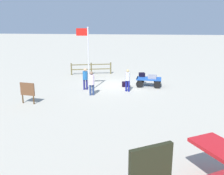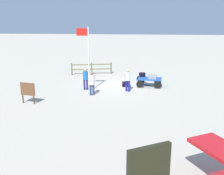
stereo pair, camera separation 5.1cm
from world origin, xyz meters
name	(u,v)px [view 2 (the right image)]	position (x,y,z in m)	size (l,w,h in m)	color
ground_plane	(118,85)	(0.00, 0.00, 0.00)	(120.00, 120.00, 0.00)	#B1AB9B
luggage_cart	(149,80)	(-2.41, 0.03, 0.46)	(1.96, 1.37, 0.65)	#2152AC
suitcase_dark	(153,77)	(-2.67, 0.24, 0.80)	(0.68, 0.44, 0.30)	gray
suitcase_maroon	(142,75)	(-1.90, -0.45, 0.80)	(0.51, 0.45, 0.30)	black
suitcase_navy	(126,84)	(-0.67, 0.31, 0.19)	(0.64, 0.49, 0.37)	black
worker_lead	(128,79)	(-0.84, 1.64, 0.93)	(0.42, 0.42, 1.62)	navy
worker_trailing	(92,81)	(1.56, 2.81, 0.98)	(0.44, 0.44, 1.66)	navy
worker_supervisor	(86,77)	(2.26, 1.46, 0.94)	(0.37, 0.37, 1.60)	navy
flagpole	(87,55)	(1.98, 1.95, 2.66)	(0.85, 0.11, 4.56)	silver
signboard	(28,90)	(5.18, 4.95, 0.84)	(0.96, 0.23, 1.33)	#4C3319
wooden_fence	(92,68)	(2.72, -3.77, 0.63)	(3.67, 0.94, 1.10)	brown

